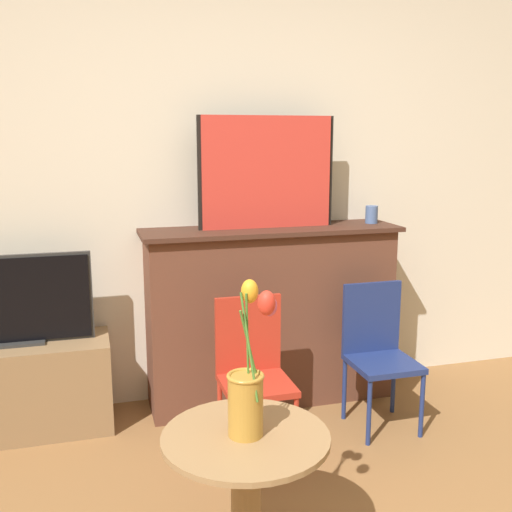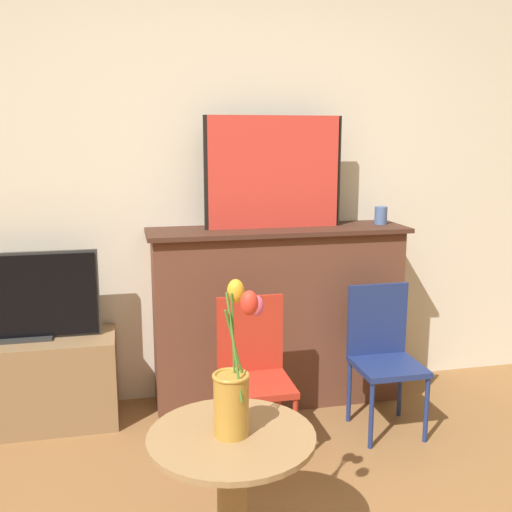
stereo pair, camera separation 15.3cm
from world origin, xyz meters
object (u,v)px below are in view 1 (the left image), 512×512
Objects in this scene: vase_tulips at (248,385)px; painting at (267,172)px; tv_monitor at (10,302)px; chair_red at (253,367)px; chair_blue at (378,347)px.

painting is at bearing 70.71° from vase_tulips.
tv_monitor is 1.27m from chair_red.
chair_blue is (0.48, -0.45, -0.90)m from painting.
chair_red and chair_blue have the same top height.
painting reaches higher than chair_red.
chair_blue is at bearing 44.30° from vase_tulips.
tv_monitor is 1.62m from vase_tulips.
tv_monitor is at bearing 167.15° from chair_blue.
chair_red is at bearing -113.41° from painting.
tv_monitor is 1.06× the size of chair_blue.
chair_red is at bearing -173.40° from chair_blue.
painting is at bearing 1.22° from tv_monitor.
chair_red is (-0.23, -0.53, -0.90)m from painting.
painting is at bearing 66.59° from chair_red.
painting is 1.60m from vase_tulips.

